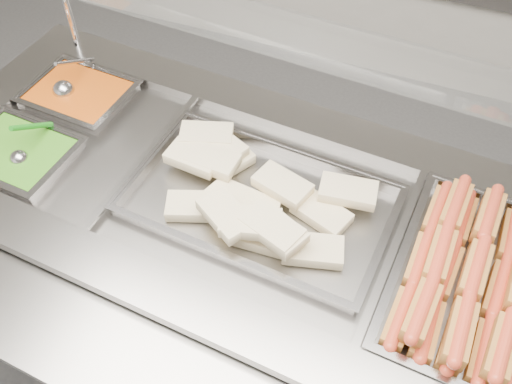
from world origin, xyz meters
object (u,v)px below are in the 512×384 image
at_px(ladle, 65,89).
at_px(serving_spoon, 22,153).
at_px(steam_counter, 242,279).
at_px(sneeze_guard, 277,33).
at_px(pan_wraps, 259,205).
at_px(pan_hotdogs, 468,287).

height_order(ladle, serving_spoon, same).
distance_m(steam_counter, sneeze_guard, 0.92).
relative_size(steam_counter, sneeze_guard, 1.16).
xyz_separation_m(sneeze_guard, pan_wraps, (0.05, -0.24, -0.43)).
xyz_separation_m(ladle, serving_spoon, (0.06, -0.31, 0.00)).
distance_m(pan_wraps, ladle, 0.83).
distance_m(sneeze_guard, pan_hotdogs, 0.85).
distance_m(pan_hotdogs, serving_spoon, 1.37).
xyz_separation_m(sneeze_guard, serving_spoon, (-0.70, -0.36, -0.39)).
xyz_separation_m(steam_counter, ladle, (-0.74, 0.19, 0.50)).
bearing_deg(steam_counter, pan_wraps, -3.97).
bearing_deg(steam_counter, serving_spoon, -170.28).
bearing_deg(sneeze_guard, steam_counter, -93.97).
xyz_separation_m(pan_wraps, serving_spoon, (-0.75, -0.11, 0.04)).
relative_size(ladle, serving_spoon, 1.11).
height_order(pan_wraps, serving_spoon, serving_spoon).
height_order(steam_counter, serving_spoon, serving_spoon).
distance_m(ladle, serving_spoon, 0.32).
relative_size(sneeze_guard, ladle, 8.48).
bearing_deg(ladle, pan_hotdogs, -9.66).
bearing_deg(steam_counter, pan_hotdogs, -3.97).
distance_m(steam_counter, serving_spoon, 0.86).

